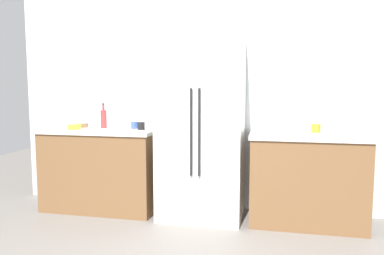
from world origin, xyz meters
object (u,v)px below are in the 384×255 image
object	(u,v)px
refrigerator	(201,129)
rice_cooker	(286,119)
cup_a	(316,128)
toaster	(335,123)
bottle_a	(104,119)
cup_c	(134,125)
bowl_b	(74,127)
cup_b	(141,126)
bowl_a	(81,125)

from	to	relation	value
refrigerator	rice_cooker	bearing A→B (deg)	0.43
cup_a	toaster	bearing A→B (deg)	-40.83
bottle_a	cup_c	world-z (taller)	bottle_a
cup_c	bowl_b	xyz separation A→B (m)	(-0.62, -0.21, -0.01)
bottle_a	cup_b	world-z (taller)	bottle_a
toaster	cup_a	xyz separation A→B (m)	(-0.16, 0.14, -0.07)
cup_a	cup_c	world-z (taller)	cup_a
bowl_b	cup_a	bearing A→B (deg)	6.02
cup_a	cup_c	xyz separation A→B (m)	(-1.95, -0.06, -0.00)
rice_cooker	cup_b	distance (m)	1.54
cup_c	bowl_a	xyz separation A→B (m)	(-0.66, 0.00, -0.02)
bottle_a	cup_a	bearing A→B (deg)	2.16
cup_a	cup_c	distance (m)	1.95
bottle_a	bowl_b	xyz separation A→B (m)	(-0.26, -0.18, -0.08)
refrigerator	bottle_a	world-z (taller)	refrigerator
cup_b	cup_c	distance (m)	0.14
cup_b	bowl_b	bearing A→B (deg)	-170.55
refrigerator	bowl_a	bearing A→B (deg)	175.34
cup_a	bowl_a	bearing A→B (deg)	-178.65
toaster	rice_cooker	bearing A→B (deg)	-175.58
cup_a	refrigerator	bearing A→B (deg)	-171.23
bottle_a	cup_c	size ratio (longest dim) A/B	3.66
toaster	cup_c	xyz separation A→B (m)	(-2.11, 0.07, -0.07)
refrigerator	toaster	size ratio (longest dim) A/B	8.28
refrigerator	cup_b	world-z (taller)	refrigerator
bottle_a	cup_b	distance (m)	0.48
cup_c	bowl_a	bearing A→B (deg)	179.79
cup_c	bowl_b	size ratio (longest dim) A/B	0.54
cup_b	bowl_a	world-z (taller)	cup_b
bowl_a	rice_cooker	bearing A→B (deg)	-2.77
rice_cooker	bottle_a	distance (m)	2.00
bottle_a	cup_b	size ratio (longest dim) A/B	3.34
bowl_b	cup_c	bearing A→B (deg)	18.46
refrigerator	bowl_a	distance (m)	1.45
cup_a	bowl_a	world-z (taller)	cup_a
refrigerator	toaster	world-z (taller)	refrigerator
cup_b	toaster	bearing A→B (deg)	0.34
toaster	bottle_a	bearing A→B (deg)	178.84
bottle_a	bowl_b	world-z (taller)	bottle_a
cup_b	bowl_b	xyz separation A→B (m)	(-0.73, -0.12, -0.01)
cup_b	refrigerator	bearing A→B (deg)	-2.55
cup_c	bowl_b	world-z (taller)	cup_c
cup_b	cup_c	world-z (taller)	cup_b
refrigerator	bottle_a	xyz separation A→B (m)	(-1.14, 0.09, 0.08)
rice_cooker	cup_a	bearing A→B (deg)	29.72
refrigerator	cup_a	size ratio (longest dim) A/B	20.14
cup_b	cup_c	bearing A→B (deg)	142.84
refrigerator	toaster	bearing A→B (deg)	1.83
cup_b	bowl_b	world-z (taller)	cup_b
rice_cooker	bowl_a	xyz separation A→B (m)	(-2.30, 0.11, -0.13)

